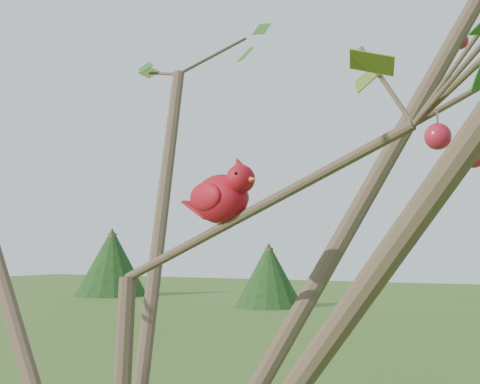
{
  "coord_description": "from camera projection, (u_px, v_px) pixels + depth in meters",
  "views": [
    {
      "loc": [
        0.82,
        -0.97,
        2.01
      ],
      "look_at": [
        0.23,
        0.07,
        2.11
      ],
      "focal_mm": 50.0,
      "sensor_mm": 36.0,
      "label": 1
    }
  ],
  "objects": [
    {
      "name": "crabapple_tree",
      "position": [
        118.0,
        187.0,
        1.22
      ],
      "size": [
        2.35,
        2.05,
        2.95
      ],
      "color": "#443324",
      "rests_on": "ground"
    },
    {
      "name": "cardinal",
      "position": [
        223.0,
        196.0,
        1.23
      ],
      "size": [
        0.19,
        0.12,
        0.13
      ],
      "rotation": [
        0.0,
        0.0,
        -0.28
      ],
      "color": "#AA0E1B",
      "rests_on": "ground"
    }
  ]
}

